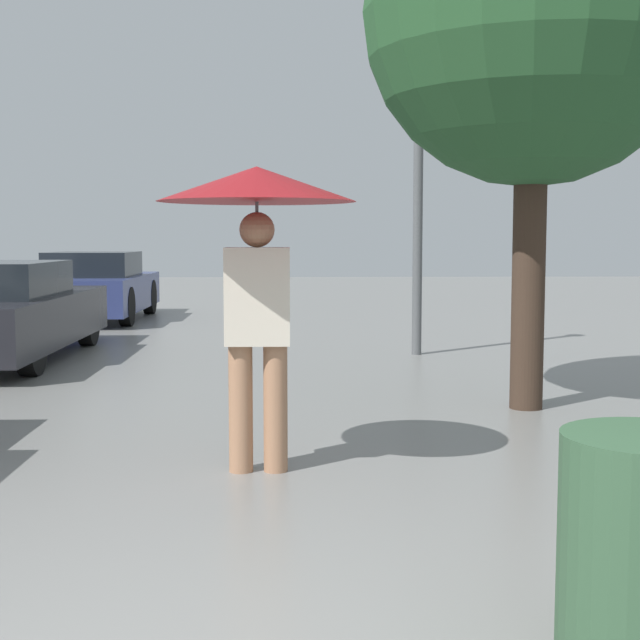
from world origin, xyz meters
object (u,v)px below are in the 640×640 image
object	(u,v)px
parked_car_farthest	(96,288)
pedestrian	(257,220)
street_lamp	(418,166)
tree	(534,16)

from	to	relation	value
parked_car_farthest	pedestrian	bearing A→B (deg)	-72.80
street_lamp	parked_car_farthest	bearing A→B (deg)	135.57
pedestrian	parked_car_farthest	xyz separation A→B (m)	(-3.14, 10.14, -0.96)
tree	street_lamp	size ratio (longest dim) A/B	1.20
parked_car_farthest	street_lamp	size ratio (longest dim) A/B	1.00
parked_car_farthest	tree	world-z (taller)	tree
pedestrian	street_lamp	bearing A→B (deg)	72.14
pedestrian	street_lamp	world-z (taller)	street_lamp
parked_car_farthest	tree	bearing A→B (deg)	-57.24
parked_car_farthest	street_lamp	world-z (taller)	street_lamp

